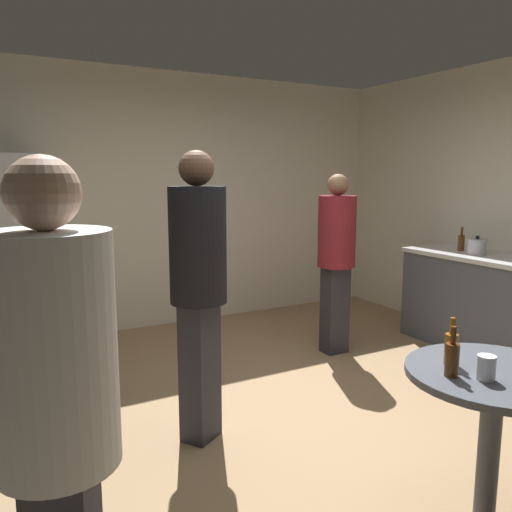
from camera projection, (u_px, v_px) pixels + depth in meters
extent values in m
cube|color=#9E7C56|center=(301.00, 428.00, 3.41)|extent=(5.20, 5.20, 0.10)
cube|color=silver|center=(166.00, 201.00, 5.46)|extent=(5.32, 0.06, 2.70)
cube|color=silver|center=(4.00, 260.00, 4.39)|extent=(0.70, 0.65, 1.80)
cube|color=#262628|center=(34.00, 253.00, 4.18)|extent=(0.03, 0.03, 0.60)
cube|color=#4C515B|center=(497.00, 308.00, 4.61)|extent=(0.60, 1.76, 0.86)
cube|color=silver|center=(501.00, 260.00, 4.54)|extent=(0.64, 1.80, 0.04)
cylinder|color=#B2B2B7|center=(477.00, 247.00, 4.69)|extent=(0.17, 0.17, 0.14)
sphere|color=black|center=(478.00, 237.00, 4.68)|extent=(0.04, 0.04, 0.04)
cone|color=#B2B2B7|center=(485.00, 245.00, 4.74)|extent=(0.09, 0.04, 0.06)
cylinder|color=#593314|center=(461.00, 243.00, 4.93)|extent=(0.06, 0.06, 0.15)
cylinder|color=#593314|center=(462.00, 231.00, 4.91)|extent=(0.02, 0.02, 0.08)
cylinder|color=#4C515B|center=(489.00, 449.00, 2.40)|extent=(0.10, 0.10, 0.70)
cylinder|color=#4C515B|center=(495.00, 375.00, 2.34)|extent=(0.80, 0.80, 0.03)
cylinder|color=#8C5919|center=(451.00, 349.00, 2.41)|extent=(0.06, 0.06, 0.15)
cylinder|color=#8C5919|center=(453.00, 326.00, 2.39)|extent=(0.02, 0.02, 0.08)
cylinder|color=#593314|center=(452.00, 360.00, 2.27)|extent=(0.06, 0.06, 0.15)
cylinder|color=#593314|center=(454.00, 335.00, 2.25)|extent=(0.02, 0.02, 0.08)
cylinder|color=white|center=(486.00, 368.00, 2.23)|extent=(0.08, 0.08, 0.11)
cube|color=#2D2D38|center=(335.00, 310.00, 4.67)|extent=(0.22, 0.17, 0.81)
cylinder|color=maroon|center=(337.00, 231.00, 4.56)|extent=(0.34, 0.34, 0.64)
sphere|color=#8C6647|center=(338.00, 185.00, 4.50)|extent=(0.19, 0.19, 0.19)
cylinder|color=white|center=(53.00, 351.00, 1.38)|extent=(0.45, 0.45, 0.66)
sphere|color=#D8AD8C|center=(42.00, 193.00, 1.31)|extent=(0.20, 0.20, 0.20)
cube|color=#2D2D38|center=(200.00, 371.00, 3.12)|extent=(0.28, 0.26, 0.87)
cylinder|color=black|center=(198.00, 245.00, 3.00)|extent=(0.47, 0.47, 0.69)
sphere|color=brown|center=(196.00, 168.00, 2.93)|extent=(0.21, 0.21, 0.21)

